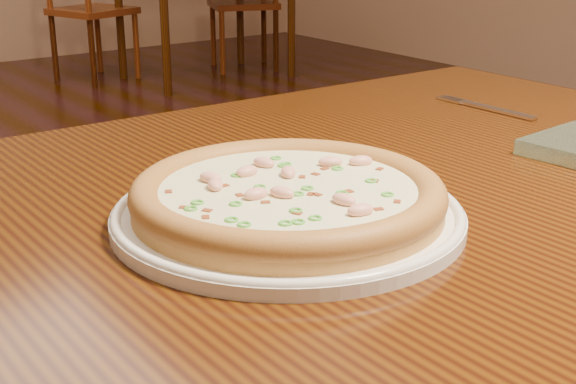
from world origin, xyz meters
TOP-DOWN VIEW (x-y plane):
  - hero_table at (-0.20, -0.70)m, footprint 1.20×0.80m
  - plate at (-0.32, -0.75)m, footprint 0.33×0.33m
  - pizza at (-0.32, -0.75)m, footprint 0.29×0.29m
  - fork at (0.17, -0.56)m, footprint 0.02×0.18m
  - chair_c at (1.24, 3.49)m, footprint 0.53×0.53m
  - chair_d at (2.31, 3.25)m, footprint 0.55×0.55m

SIDE VIEW (x-z plane):
  - chair_c at x=1.24m, z-range -0.04..0.91m
  - chair_d at x=2.31m, z-range -0.04..0.91m
  - hero_table at x=-0.20m, z-range 0.28..1.03m
  - fork at x=0.17m, z-range 0.75..0.75m
  - plate at x=-0.32m, z-range 0.75..0.77m
  - pizza at x=-0.32m, z-range 0.76..0.79m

